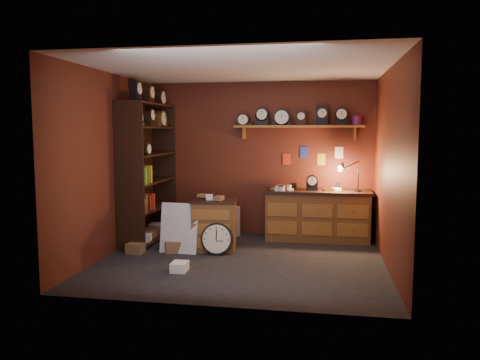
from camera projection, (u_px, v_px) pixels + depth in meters
name	position (u px, v px, depth m)	size (l,w,h in m)	color
floor	(242.00, 260.00, 6.70)	(4.00, 4.00, 0.00)	black
room_shell	(246.00, 140.00, 6.61)	(4.02, 3.62, 2.71)	#592215
shelving_unit	(146.00, 166.00, 7.83)	(0.47, 1.60, 2.58)	black
workbench	(317.00, 212.00, 7.91)	(1.77, 0.66, 1.36)	brown
low_cabinet	(214.00, 222.00, 7.27)	(0.74, 0.65, 0.87)	brown
big_round_clock	(217.00, 239.00, 6.98)	(0.48, 0.16, 0.48)	black
white_panel	(179.00, 252.00, 7.12)	(0.58, 0.03, 0.78)	silver
mini_fridge	(220.00, 222.00, 8.14)	(0.65, 0.68, 0.53)	silver
floor_box_a	(135.00, 248.00, 7.07)	(0.25, 0.21, 0.15)	brown
floor_box_b	(180.00, 267.00, 6.16)	(0.20, 0.24, 0.12)	white
floor_box_c	(173.00, 247.00, 7.11)	(0.23, 0.19, 0.17)	brown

